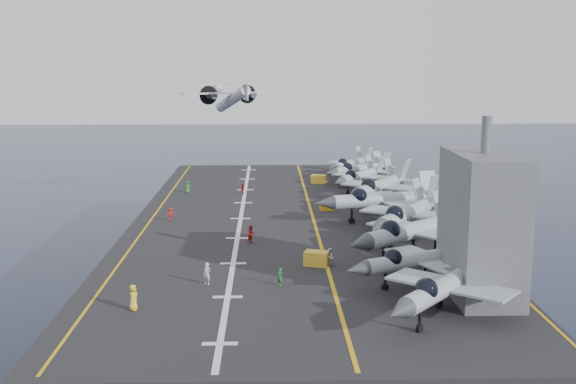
{
  "coord_description": "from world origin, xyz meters",
  "views": [
    {
      "loc": [
        -2.62,
        -87.37,
        29.84
      ],
      "look_at": [
        0.0,
        4.0,
        13.0
      ],
      "focal_mm": 45.0,
      "sensor_mm": 36.0,
      "label": 1
    }
  ],
  "objects_px": {
    "island_superstructure": "(483,207)",
    "tow_cart_a": "(317,258)",
    "transport_plane": "(233,99)",
    "fighter_jet_0": "(446,284)"
  },
  "relations": [
    {
      "from": "tow_cart_a",
      "to": "transport_plane",
      "type": "bearing_deg",
      "value": 98.36
    },
    {
      "from": "fighter_jet_0",
      "to": "transport_plane",
      "type": "relative_size",
      "value": 0.71
    },
    {
      "from": "island_superstructure",
      "to": "tow_cart_a",
      "type": "height_order",
      "value": "island_superstructure"
    },
    {
      "from": "island_superstructure",
      "to": "tow_cart_a",
      "type": "relative_size",
      "value": 5.68
    },
    {
      "from": "island_superstructure",
      "to": "transport_plane",
      "type": "distance_m",
      "value": 91.19
    },
    {
      "from": "island_superstructure",
      "to": "fighter_jet_0",
      "type": "height_order",
      "value": "island_superstructure"
    },
    {
      "from": "island_superstructure",
      "to": "fighter_jet_0",
      "type": "bearing_deg",
      "value": -129.28
    },
    {
      "from": "fighter_jet_0",
      "to": "tow_cart_a",
      "type": "xyz_separation_m",
      "value": [
        -8.91,
        14.16,
        -1.88
      ]
    },
    {
      "from": "island_superstructure",
      "to": "tow_cart_a",
      "type": "distance_m",
      "value": 17.3
    },
    {
      "from": "tow_cart_a",
      "to": "transport_plane",
      "type": "height_order",
      "value": "transport_plane"
    }
  ]
}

